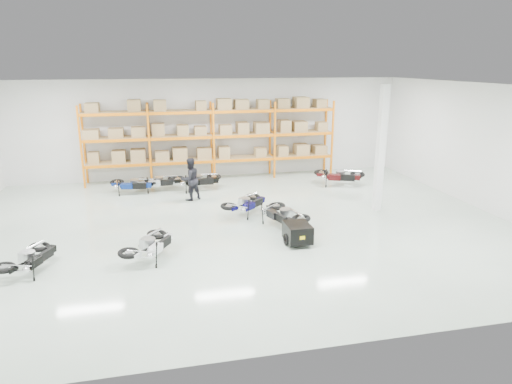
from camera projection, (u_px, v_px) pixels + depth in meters
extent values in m
plane|color=#B6CBB8|center=(239.00, 225.00, 15.11)|extent=(18.00, 18.00, 0.00)
plane|color=white|center=(237.00, 86.00, 13.88)|extent=(18.00, 18.00, 0.00)
plane|color=silver|center=(211.00, 129.00, 21.07)|extent=(18.00, 0.00, 18.00)
plane|color=silver|center=(310.00, 238.00, 7.92)|extent=(18.00, 0.00, 18.00)
plane|color=silver|center=(484.00, 148.00, 16.37)|extent=(0.00, 14.00, 14.00)
cube|color=orange|center=(81.00, 148.00, 19.09)|extent=(0.08, 0.08, 3.50)
cube|color=orange|center=(84.00, 144.00, 19.94)|extent=(0.08, 0.08, 3.50)
cube|color=orange|center=(149.00, 145.00, 19.68)|extent=(0.08, 0.08, 3.50)
cube|color=orange|center=(149.00, 142.00, 20.52)|extent=(0.08, 0.08, 3.50)
cube|color=orange|center=(214.00, 143.00, 20.26)|extent=(0.08, 0.08, 3.50)
cube|color=orange|center=(211.00, 140.00, 21.11)|extent=(0.08, 0.08, 3.50)
cube|color=orange|center=(275.00, 141.00, 20.85)|extent=(0.08, 0.08, 3.50)
cube|color=orange|center=(270.00, 138.00, 21.69)|extent=(0.08, 0.08, 3.50)
cube|color=orange|center=(332.00, 139.00, 21.43)|extent=(0.08, 0.08, 3.50)
cube|color=orange|center=(325.00, 136.00, 22.28)|extent=(0.08, 0.08, 3.50)
cube|color=orange|center=(117.00, 166.00, 19.62)|extent=(2.70, 0.08, 0.12)
cube|color=orange|center=(119.00, 162.00, 20.46)|extent=(2.70, 0.08, 0.12)
cube|color=#A18553|center=(118.00, 162.00, 20.02)|extent=(2.68, 0.88, 0.02)
cube|color=#A18553|center=(118.00, 157.00, 19.96)|extent=(2.40, 0.70, 0.44)
cube|color=orange|center=(183.00, 163.00, 20.20)|extent=(2.70, 0.08, 0.12)
cube|color=orange|center=(182.00, 159.00, 21.05)|extent=(2.70, 0.08, 0.12)
cube|color=#A18553|center=(182.00, 159.00, 20.61)|extent=(2.68, 0.88, 0.02)
cube|color=#A18553|center=(182.00, 154.00, 20.54)|extent=(2.40, 0.70, 0.44)
cube|color=orange|center=(245.00, 160.00, 20.79)|extent=(2.70, 0.08, 0.12)
cube|color=orange|center=(241.00, 156.00, 21.63)|extent=(2.70, 0.08, 0.12)
cube|color=#A18553|center=(243.00, 157.00, 21.19)|extent=(2.68, 0.88, 0.02)
cube|color=#A18553|center=(243.00, 152.00, 21.13)|extent=(2.40, 0.70, 0.44)
cube|color=orange|center=(303.00, 158.00, 21.37)|extent=(2.70, 0.08, 0.12)
cube|color=orange|center=(298.00, 154.00, 22.22)|extent=(2.70, 0.08, 0.12)
cube|color=#A18553|center=(300.00, 154.00, 21.78)|extent=(2.68, 0.88, 0.02)
cube|color=#A18553|center=(301.00, 150.00, 21.71)|extent=(2.40, 0.70, 0.44)
cube|color=orange|center=(115.00, 141.00, 19.32)|extent=(2.70, 0.08, 0.12)
cube|color=orange|center=(117.00, 137.00, 20.16)|extent=(2.70, 0.08, 0.12)
cube|color=#A18553|center=(116.00, 137.00, 19.72)|extent=(2.68, 0.88, 0.02)
cube|color=#A18553|center=(115.00, 132.00, 19.66)|extent=(2.40, 0.70, 0.44)
cube|color=orange|center=(182.00, 138.00, 19.90)|extent=(2.70, 0.08, 0.12)
cube|color=orange|center=(181.00, 135.00, 20.75)|extent=(2.70, 0.08, 0.12)
cube|color=#A18553|center=(181.00, 135.00, 20.31)|extent=(2.68, 0.88, 0.02)
cube|color=#A18553|center=(181.00, 130.00, 20.24)|extent=(2.40, 0.70, 0.44)
cube|color=orange|center=(245.00, 136.00, 20.49)|extent=(2.70, 0.08, 0.12)
cube|color=orange|center=(241.00, 133.00, 21.33)|extent=(2.70, 0.08, 0.12)
cube|color=#A18553|center=(243.00, 133.00, 20.89)|extent=(2.68, 0.88, 0.02)
cube|color=#A18553|center=(243.00, 128.00, 20.83)|extent=(2.40, 0.70, 0.44)
cube|color=orange|center=(304.00, 134.00, 21.07)|extent=(2.70, 0.08, 0.12)
cube|color=orange|center=(298.00, 131.00, 21.92)|extent=(2.70, 0.08, 0.12)
cube|color=#A18553|center=(301.00, 131.00, 21.48)|extent=(2.68, 0.88, 0.02)
cube|color=#A18553|center=(301.00, 126.00, 21.41)|extent=(2.40, 0.70, 0.44)
cube|color=orange|center=(113.00, 115.00, 19.02)|extent=(2.70, 0.08, 0.12)
cube|color=orange|center=(115.00, 112.00, 19.86)|extent=(2.70, 0.08, 0.12)
cube|color=#A18553|center=(114.00, 112.00, 19.42)|extent=(2.68, 0.88, 0.02)
cube|color=#A18553|center=(113.00, 106.00, 19.36)|extent=(2.40, 0.70, 0.44)
cube|color=orange|center=(181.00, 113.00, 19.60)|extent=(2.70, 0.08, 0.12)
cube|color=orange|center=(180.00, 111.00, 20.45)|extent=(2.70, 0.08, 0.12)
cube|color=#A18553|center=(180.00, 110.00, 20.01)|extent=(2.68, 0.88, 0.02)
cube|color=#A18553|center=(180.00, 105.00, 19.94)|extent=(2.40, 0.70, 0.44)
cube|color=orange|center=(245.00, 112.00, 20.19)|extent=(2.70, 0.08, 0.12)
cube|color=orange|center=(241.00, 110.00, 21.03)|extent=(2.70, 0.08, 0.12)
cube|color=#A18553|center=(243.00, 109.00, 20.59)|extent=(2.68, 0.88, 0.02)
cube|color=#A18553|center=(243.00, 104.00, 20.53)|extent=(2.40, 0.70, 0.44)
cube|color=orange|center=(305.00, 110.00, 20.77)|extent=(2.70, 0.08, 0.12)
cube|color=orange|center=(299.00, 108.00, 21.62)|extent=(2.70, 0.08, 0.12)
cube|color=#A18553|center=(302.00, 108.00, 21.18)|extent=(2.68, 0.88, 0.02)
cube|color=#A18553|center=(302.00, 103.00, 21.11)|extent=(2.40, 0.70, 0.44)
cube|color=white|center=(381.00, 149.00, 16.05)|extent=(0.25, 0.25, 4.50)
cube|color=black|center=(298.00, 232.00, 13.42)|extent=(0.71, 0.90, 0.52)
cube|color=yellow|center=(302.00, 238.00, 12.99)|extent=(0.15, 0.02, 0.10)
torus|color=black|center=(286.00, 239.00, 13.39)|extent=(0.08, 0.36, 0.36)
torus|color=black|center=(309.00, 237.00, 13.54)|extent=(0.08, 0.36, 0.36)
cylinder|color=black|center=(292.00, 224.00, 13.98)|extent=(0.04, 0.85, 0.04)
imported|color=black|center=(190.00, 179.00, 17.68)|extent=(1.01, 0.93, 1.66)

